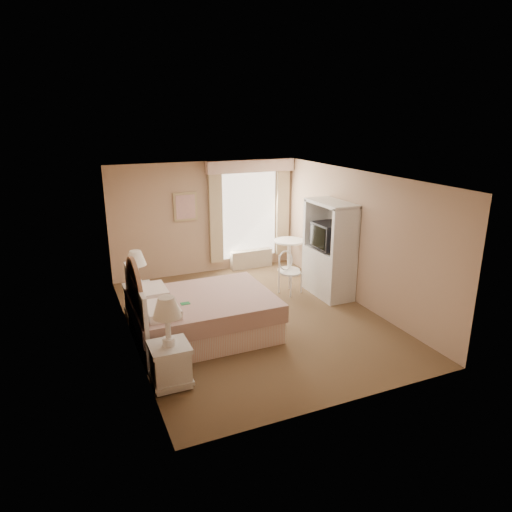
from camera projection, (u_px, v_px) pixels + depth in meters
name	position (u px, v px, depth m)	size (l,w,h in m)	color
room	(254.00, 251.00, 7.73)	(4.21, 5.51, 2.51)	brown
window	(250.00, 211.00, 10.43)	(2.05, 0.22, 2.51)	white
framed_art	(185.00, 207.00, 9.85)	(0.52, 0.04, 0.62)	tan
bed	(197.00, 315.00, 7.35)	(2.22, 1.75, 1.55)	#DCA28F
nightstand_near	(170.00, 354.00, 5.96)	(0.51, 0.51, 1.24)	white
nightstand_far	(138.00, 292.00, 8.06)	(0.49, 0.49, 1.20)	white
round_table	(289.00, 250.00, 10.41)	(0.69, 0.69, 0.73)	white
cafe_chair	(288.00, 269.00, 9.14)	(0.53, 0.53, 0.86)	white
armoire	(329.00, 257.00, 8.97)	(0.57, 1.13, 1.88)	white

